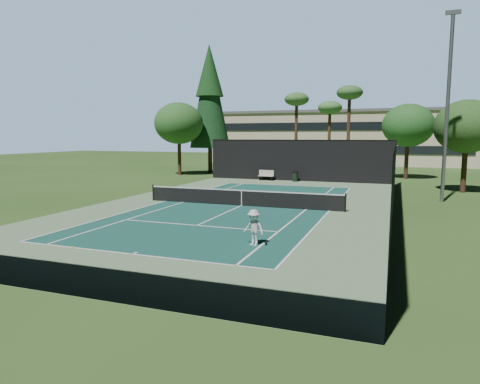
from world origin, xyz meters
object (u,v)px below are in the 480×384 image
Objects in this scene: tennis_ball_c at (291,198)px; park_bench at (266,175)px; player at (254,228)px; tennis_ball_b at (238,198)px; tennis_ball_d at (213,195)px; tennis_net at (242,197)px; trash_bin at (295,177)px; tennis_ball_a at (73,247)px.

park_bench is at bearing 114.86° from tennis_ball_c.
player reaches higher than tennis_ball_c.
tennis_ball_b is 0.85× the size of tennis_ball_c.
tennis_ball_b reaches higher than tennis_ball_d.
tennis_ball_c is at bearing 114.11° from player.
tennis_ball_c is 12.48m from park_bench.
trash_bin is at bearing 90.22° from tennis_net.
player is at bearing -80.99° from trash_bin.
tennis_ball_a is at bearing -102.81° from tennis_net.
trash_bin is (3.68, 11.36, 0.45)m from tennis_ball_d.
tennis_ball_d is at bearing 159.12° from tennis_ball_b.
player is 22.46× the size of tennis_ball_b.
tennis_net is 13.65× the size of trash_bin.
tennis_net reaches higher than tennis_ball_a.
player is at bearing -66.96° from tennis_ball_b.
player reaches higher than tennis_net.
tennis_ball_c is at bearing 1.71° from tennis_ball_d.
park_bench is (0.71, 11.49, 0.52)m from tennis_ball_d.
tennis_ball_b is 3.72m from tennis_ball_c.
tennis_net is 210.98× the size of tennis_ball_d.
trash_bin reaches higher than tennis_ball_c.
tennis_net is 165.56× the size of tennis_ball_a.
player is 24.69m from trash_bin.
player reaches higher than tennis_ball_b.
tennis_ball_a is 27.41m from park_bench.
tennis_ball_c is 0.08× the size of trash_bin.
tennis_ball_b is (-5.15, 12.11, -0.70)m from player.
tennis_ball_c is 11.42m from trash_bin.
tennis_net is 169.22× the size of tennis_ball_c.
tennis_ball_a is 27.41m from trash_bin.
park_bench is (-6.83, 24.51, -0.18)m from player.
tennis_ball_d is (-1.02, 15.92, -0.01)m from tennis_ball_a.
tennis_net reaches higher than tennis_ball_c.
tennis_ball_a reaches higher than tennis_ball_c.
player is 25.44m from park_bench.
trash_bin is (2.96, -0.13, -0.07)m from park_bench.
player is 13.17m from tennis_ball_b.
tennis_net is 15.34m from trash_bin.
trash_bin reaches higher than tennis_ball_a.
player is at bearing -83.14° from tennis_ball_c.
tennis_net reaches higher than park_bench.
tennis_net is 198.39× the size of tennis_ball_b.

